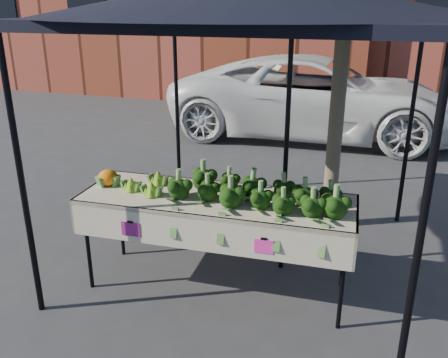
% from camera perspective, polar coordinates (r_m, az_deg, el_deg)
% --- Properties ---
extents(ground, '(90.00, 90.00, 0.00)m').
position_cam_1_polar(ground, '(4.70, -3.03, -11.42)').
color(ground, '#323235').
extents(table, '(2.45, 0.96, 0.90)m').
position_cam_1_polar(table, '(4.29, -0.89, -7.78)').
color(table, beige).
rests_on(table, ground).
extents(canopy, '(3.16, 3.16, 2.74)m').
position_cam_1_polar(canopy, '(4.47, 3.44, 6.01)').
color(canopy, black).
rests_on(canopy, ground).
extents(broccoli_heap, '(1.52, 0.55, 0.24)m').
position_cam_1_polar(broccoli_heap, '(3.98, 4.07, -1.15)').
color(broccoli_heap, black).
rests_on(broccoli_heap, table).
extents(romanesco_cluster, '(0.41, 0.45, 0.18)m').
position_cam_1_polar(romanesco_cluster, '(4.31, -9.32, -0.02)').
color(romanesco_cluster, '#8CA821').
rests_on(romanesco_cluster, table).
extents(cauliflower_pair, '(0.18, 0.18, 0.17)m').
position_cam_1_polar(cauliflower_pair, '(4.48, -13.87, 0.29)').
color(cauliflower_pair, orange).
rests_on(cauliflower_pair, table).
extents(street_tree, '(2.41, 2.41, 4.76)m').
position_cam_1_polar(street_tree, '(5.25, 14.46, 18.70)').
color(street_tree, '#1E4C14').
rests_on(street_tree, ground).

